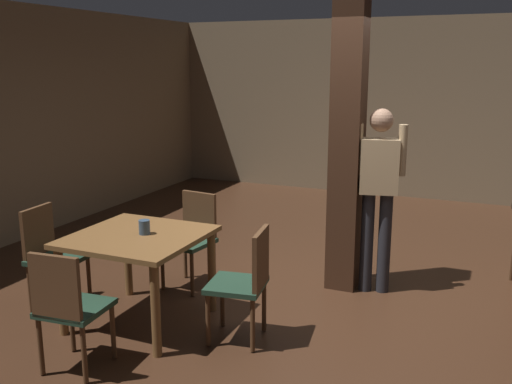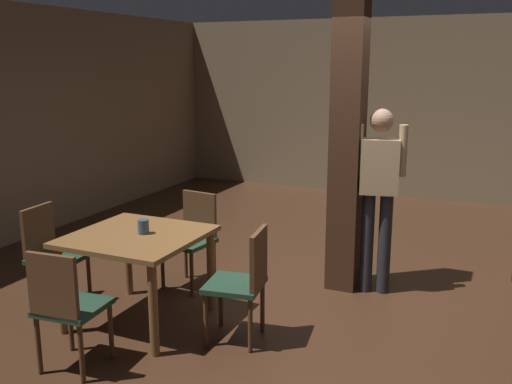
% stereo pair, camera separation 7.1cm
% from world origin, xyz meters
% --- Properties ---
extents(ground_plane, '(10.80, 10.80, 0.00)m').
position_xyz_m(ground_plane, '(0.00, 0.00, 0.00)').
color(ground_plane, '#382114').
extents(wall_back, '(8.00, 0.10, 2.80)m').
position_xyz_m(wall_back, '(0.00, 4.50, 1.40)').
color(wall_back, '#756047').
rests_on(wall_back, ground_plane).
extents(pillar, '(0.28, 0.28, 2.80)m').
position_xyz_m(pillar, '(0.02, 0.39, 1.40)').
color(pillar, '#382114').
rests_on(pillar, ground_plane).
extents(dining_table, '(1.01, 1.01, 0.76)m').
position_xyz_m(dining_table, '(-1.32, -1.04, 0.64)').
color(dining_table, brown).
rests_on(dining_table, ground_plane).
extents(chair_west, '(0.45, 0.45, 0.89)m').
position_xyz_m(chair_west, '(-2.21, -1.09, 0.51)').
color(chair_west, '#1E3828').
rests_on(chair_west, ground_plane).
extents(chair_south, '(0.45, 0.45, 0.89)m').
position_xyz_m(chair_south, '(-1.30, -1.91, 0.51)').
color(chair_south, '#1E3828').
rests_on(chair_south, ground_plane).
extents(chair_north, '(0.47, 0.47, 0.89)m').
position_xyz_m(chair_north, '(-1.33, -0.15, 0.51)').
color(chair_north, '#1E3828').
rests_on(chair_north, ground_plane).
extents(chair_east, '(0.48, 0.48, 0.89)m').
position_xyz_m(chair_east, '(-0.38, -1.00, 0.51)').
color(chair_east, '#1E3828').
rests_on(chair_east, ground_plane).
extents(napkin_cup, '(0.09, 0.09, 0.12)m').
position_xyz_m(napkin_cup, '(-1.27, -1.01, 0.82)').
color(napkin_cup, '#33475B').
rests_on(napkin_cup, dining_table).
extents(standing_person, '(0.47, 0.27, 1.72)m').
position_xyz_m(standing_person, '(0.32, 0.39, 1.00)').
color(standing_person, tan).
rests_on(standing_person, ground_plane).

